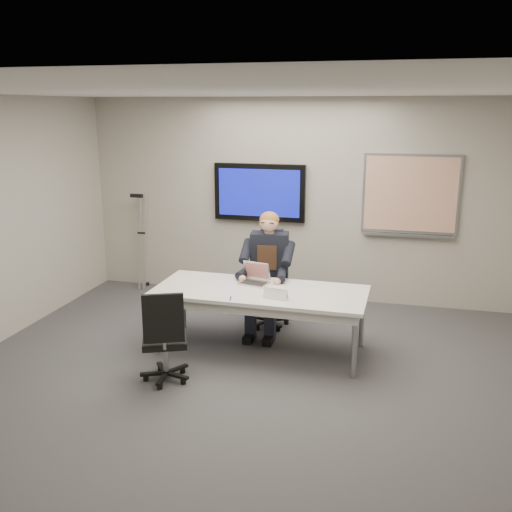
% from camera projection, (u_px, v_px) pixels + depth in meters
% --- Properties ---
extents(floor, '(6.00, 6.00, 0.02)m').
position_uv_depth(floor, '(235.00, 392.00, 5.50)').
color(floor, '#39393C').
rests_on(floor, ground).
extents(ceiling, '(6.00, 6.00, 0.02)m').
position_uv_depth(ceiling, '(232.00, 90.00, 4.78)').
color(ceiling, white).
rests_on(ceiling, wall_back).
extents(wall_back, '(6.00, 0.02, 2.80)m').
position_uv_depth(wall_back, '(295.00, 200.00, 7.95)').
color(wall_back, '#A7A397').
rests_on(wall_back, ground).
extents(wall_front, '(6.00, 0.02, 2.80)m').
position_uv_depth(wall_front, '(23.00, 427.00, 2.33)').
color(wall_front, '#A7A397').
rests_on(wall_front, ground).
extents(conference_table, '(2.34, 1.01, 0.72)m').
position_uv_depth(conference_table, '(260.00, 297.00, 6.29)').
color(conference_table, white).
rests_on(conference_table, ground).
extents(tv_display, '(1.30, 0.09, 0.80)m').
position_uv_depth(tv_display, '(259.00, 192.00, 7.99)').
color(tv_display, black).
rests_on(tv_display, wall_back).
extents(whiteboard, '(1.25, 0.08, 1.10)m').
position_uv_depth(whiteboard, '(410.00, 196.00, 7.51)').
color(whiteboard, '#92959A').
rests_on(whiteboard, wall_back).
extents(office_chair_far, '(0.65, 0.65, 1.03)m').
position_uv_depth(office_chair_far, '(269.00, 300.00, 7.14)').
color(office_chair_far, black).
rests_on(office_chair_far, ground).
extents(office_chair_near, '(0.61, 0.61, 0.98)m').
position_uv_depth(office_chair_near, '(165.00, 353.00, 5.64)').
color(office_chair_near, black).
rests_on(office_chair_near, ground).
extents(seated_person, '(0.48, 0.82, 1.46)m').
position_uv_depth(seated_person, '(266.00, 286.00, 6.82)').
color(seated_person, '#1E2232').
rests_on(seated_person, office_chair_far).
extents(crutch, '(0.38, 0.56, 1.52)m').
position_uv_depth(crutch, '(142.00, 240.00, 8.49)').
color(crutch, '#B2B4BA').
rests_on(crutch, ground).
extents(laptop, '(0.36, 0.36, 0.23)m').
position_uv_depth(laptop, '(255.00, 278.00, 6.50)').
color(laptop, silver).
rests_on(laptop, conference_table).
extents(name_tent, '(0.28, 0.12, 0.11)m').
position_uv_depth(name_tent, '(276.00, 294.00, 5.97)').
color(name_tent, white).
rests_on(name_tent, conference_table).
extents(pen, '(0.04, 0.13, 0.01)m').
position_uv_depth(pen, '(231.00, 298.00, 5.98)').
color(pen, black).
rests_on(pen, conference_table).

